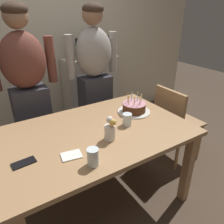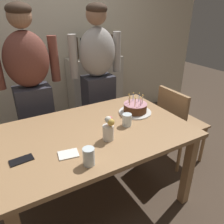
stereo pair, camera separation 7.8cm
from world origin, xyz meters
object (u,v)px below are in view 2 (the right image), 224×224
object	(u,v)px
flower_vase	(109,128)
napkin_stack	(68,154)
person_man_bearded	(32,91)
water_glass_far	(89,157)
water_glass_near	(127,120)
cell_phone	(21,160)
birthday_cake	(135,108)
dining_chair	(177,121)
person_woman_cardigan	(98,80)

from	to	relation	value
flower_vase	napkin_stack	bearing A→B (deg)	-174.56
napkin_stack	person_man_bearded	bearing A→B (deg)	90.84
water_glass_far	water_glass_near	bearing A→B (deg)	32.05
water_glass_near	cell_phone	world-z (taller)	water_glass_near
birthday_cake	cell_phone	bearing A→B (deg)	-168.39
cell_phone	flower_vase	bearing A→B (deg)	-10.10
birthday_cake	water_glass_near	bearing A→B (deg)	-140.68
person_man_bearded	dining_chair	world-z (taller)	person_man_bearded
birthday_cake	person_man_bearded	bearing A→B (deg)	138.52
napkin_stack	water_glass_near	bearing A→B (deg)	14.22
birthday_cake	napkin_stack	xyz separation A→B (m)	(-0.75, -0.30, -0.04)
dining_chair	water_glass_near	bearing A→B (deg)	100.99
birthday_cake	napkin_stack	bearing A→B (deg)	-158.14
water_glass_far	flower_vase	world-z (taller)	flower_vase
water_glass_near	person_woman_cardigan	xyz separation A→B (m)	(0.16, 0.83, 0.08)
birthday_cake	person_man_bearded	distance (m)	1.02
birthday_cake	cell_phone	world-z (taller)	birthday_cake
water_glass_far	napkin_stack	distance (m)	0.18
person_man_bearded	birthday_cake	bearing A→B (deg)	138.52
water_glass_near	person_man_bearded	size ratio (longest dim) A/B	0.06
dining_chair	water_glass_far	bearing A→B (deg)	109.90
cell_phone	person_man_bearded	xyz separation A→B (m)	(0.26, 0.88, 0.13)
person_man_bearded	person_woman_cardigan	bearing A→B (deg)	-180.00
napkin_stack	dining_chair	bearing A→B (deg)	12.38
water_glass_near	cell_phone	xyz separation A→B (m)	(-0.83, -0.05, -0.05)
cell_phone	flower_vase	size ratio (longest dim) A/B	0.77
napkin_stack	cell_phone	bearing A→B (deg)	162.31
water_glass_near	dining_chair	distance (m)	0.81
cell_phone	person_woman_cardigan	world-z (taller)	person_woman_cardigan
birthday_cake	person_woman_cardigan	xyz separation A→B (m)	(-0.04, 0.67, 0.09)
water_glass_near	birthday_cake	bearing A→B (deg)	39.32
person_man_bearded	dining_chair	xyz separation A→B (m)	(1.31, -0.69, -0.36)
flower_vase	water_glass_far	bearing A→B (deg)	-142.43
napkin_stack	person_man_bearded	xyz separation A→B (m)	(-0.01, 0.97, 0.13)
water_glass_near	dining_chair	size ratio (longest dim) A/B	0.12
water_glass_near	person_man_bearded	xyz separation A→B (m)	(-0.57, 0.83, 0.08)
flower_vase	water_glass_near	bearing A→B (deg)	25.41
flower_vase	person_man_bearded	distance (m)	1.00
water_glass_far	cell_phone	world-z (taller)	water_glass_far
birthday_cake	dining_chair	size ratio (longest dim) A/B	0.34
water_glass_far	flower_vase	distance (m)	0.31
water_glass_near	dining_chair	world-z (taller)	dining_chair
person_woman_cardigan	dining_chair	bearing A→B (deg)	130.52
person_man_bearded	water_glass_far	bearing A→B (deg)	94.76
water_glass_near	flower_vase	bearing A→B (deg)	-154.59
water_glass_far	person_woman_cardigan	xyz separation A→B (m)	(0.63, 1.13, 0.08)
water_glass_near	person_man_bearded	world-z (taller)	person_man_bearded
flower_vase	person_woman_cardigan	world-z (taller)	person_woman_cardigan
water_glass_near	water_glass_far	bearing A→B (deg)	-147.95
cell_phone	water_glass_far	bearing A→B (deg)	-38.87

